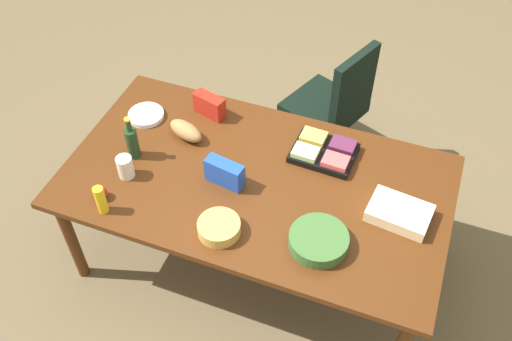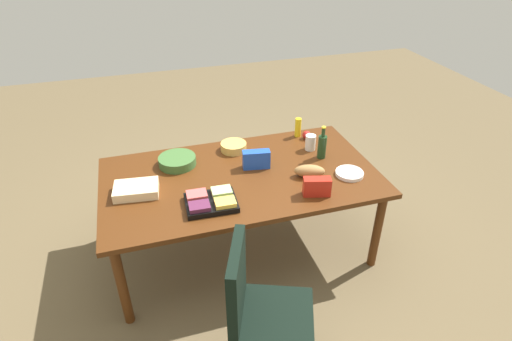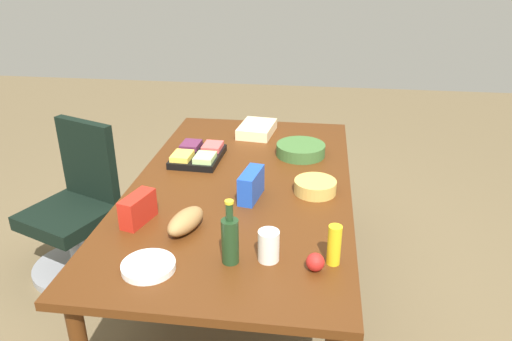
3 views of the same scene
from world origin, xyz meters
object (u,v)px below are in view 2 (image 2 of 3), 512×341
object	(u,v)px
wine_bottle	(322,146)
mustard_bottle	(298,127)
salad_bowl	(177,161)
chip_bowl	(234,147)
fruit_platter	(211,201)
apple_red	(307,135)
sheet_cake	(136,190)
conference_table	(241,182)
bread_loaf	(310,171)
chip_bag_blue	(256,159)
paper_plate_stack	(349,173)
mayo_jar	(310,142)
chip_bag_red	(317,187)
office_chair	(264,324)

from	to	relation	value
wine_bottle	mustard_bottle	bearing A→B (deg)	-83.82
salad_bowl	chip_bowl	bearing A→B (deg)	-168.48
fruit_platter	apple_red	world-z (taller)	apple_red
chip_bowl	sheet_cake	bearing A→B (deg)	26.61
conference_table	bread_loaf	xyz separation A→B (m)	(-0.51, 0.17, 0.12)
conference_table	bread_loaf	bearing A→B (deg)	161.31
fruit_platter	chip_bag_blue	size ratio (longest dim) A/B	1.69
paper_plate_stack	mayo_jar	world-z (taller)	mayo_jar
salad_bowl	bread_loaf	distance (m)	1.08
chip_bag_red	sheet_cake	world-z (taller)	chip_bag_red
wine_bottle	paper_plate_stack	bearing A→B (deg)	107.05
bread_loaf	office_chair	bearing A→B (deg)	54.25
mustard_bottle	chip_bowl	size ratio (longest dim) A/B	0.79
conference_table	wine_bottle	xyz separation A→B (m)	(-0.73, -0.07, 0.18)
mayo_jar	sheet_cake	bearing A→B (deg)	9.39
conference_table	wine_bottle	size ratio (longest dim) A/B	7.50
chip_bowl	paper_plate_stack	size ratio (longest dim) A/B	1.02
chip_bag_blue	sheet_cake	distance (m)	0.96
mustard_bottle	chip_bag_blue	size ratio (longest dim) A/B	0.80
wine_bottle	mustard_bottle	distance (m)	0.43
mayo_jar	wine_bottle	bearing A→B (deg)	102.90
salad_bowl	apple_red	bearing A→B (deg)	-174.29
fruit_platter	sheet_cake	world-z (taller)	fruit_platter
chip_bag_blue	salad_bowl	bearing A→B (deg)	-20.40
apple_red	chip_bowl	world-z (taller)	apple_red
chip_bag_blue	apple_red	size ratio (longest dim) A/B	2.89
conference_table	sheet_cake	xyz separation A→B (m)	(0.80, 0.02, 0.10)
apple_red	office_chair	bearing A→B (deg)	59.63
mustard_bottle	chip_bag_red	xyz separation A→B (m)	(0.22, 0.91, -0.02)
sheet_cake	mayo_jar	bearing A→B (deg)	-170.61
conference_table	mustard_bottle	xyz separation A→B (m)	(-0.68, -0.50, 0.15)
salad_bowl	sheet_cake	distance (m)	0.47
bread_loaf	paper_plate_stack	world-z (taller)	bread_loaf
chip_bag_blue	mustard_bottle	bearing A→B (deg)	-141.60
mustard_bottle	bread_loaf	distance (m)	0.69
paper_plate_stack	chip_bag_red	bearing A→B (deg)	25.20
mayo_jar	chip_bowl	bearing A→B (deg)	-15.48
office_chair	chip_bowl	world-z (taller)	office_chair
sheet_cake	fruit_platter	bearing A→B (deg)	148.98
office_chair	paper_plate_stack	xyz separation A→B (m)	(-0.98, -0.85, 0.41)
apple_red	chip_bowl	distance (m)	0.69
office_chair	chip_bag_blue	size ratio (longest dim) A/B	4.44
chip_bag_red	bread_loaf	bearing A→B (deg)	-101.03
office_chair	apple_red	distance (m)	1.82
mustard_bottle	mayo_jar	bearing A→B (deg)	92.21
fruit_platter	apple_red	distance (m)	1.28
mustard_bottle	chip_bowl	world-z (taller)	mustard_bottle
conference_table	sheet_cake	bearing A→B (deg)	1.26
chip_bag_blue	sheet_cake	size ratio (longest dim) A/B	0.69
office_chair	chip_bag_red	xyz separation A→B (m)	(-0.62, -0.68, 0.46)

